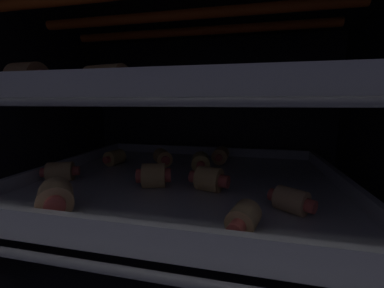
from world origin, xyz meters
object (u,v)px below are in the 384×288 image
object	(u,v)px
oven_rack_lower	(187,189)
pig_in_blanket_lower_3	(291,200)
pig_in_blanket_lower_1	(201,162)
pig_in_blanket_lower_5	(55,198)
pig_in_blanket_upper_0	(204,85)
pig_in_blanket_lower_7	(60,172)
pig_in_blanket_upper_6	(146,81)
pig_in_blanket_lower_4	(154,175)
pig_in_blanket_lower_2	(209,179)
pig_in_blanket_lower_9	(221,155)
pig_in_blanket_upper_1	(258,86)
oven_rack_upper	(187,102)
pig_in_blanket_lower_0	(115,158)
pig_in_blanket_upper_3	(308,85)
pig_in_blanket_upper_7	(103,83)
heating_element	(186,15)
baking_tray_lower	(187,181)
pig_in_blanket_upper_4	(218,87)
pig_in_blanket_upper_5	(107,78)
pig_in_blanket_upper_8	(99,86)
baking_tray_upper	(187,96)
pig_in_blanket_upper_2	(28,78)
pig_in_blanket_lower_6	(163,158)
pig_in_blanket_lower_8	(244,218)

from	to	relation	value
oven_rack_lower	pig_in_blanket_lower_3	world-z (taller)	pig_in_blanket_lower_3
pig_in_blanket_lower_1	pig_in_blanket_lower_5	world-z (taller)	pig_in_blanket_lower_5
oven_rack_lower	pig_in_blanket_upper_0	bearing A→B (deg)	47.27
pig_in_blanket_lower_7	pig_in_blanket_upper_6	world-z (taller)	pig_in_blanket_upper_6
pig_in_blanket_lower_4	pig_in_blanket_lower_2	bearing A→B (deg)	2.70
pig_in_blanket_lower_9	pig_in_blanket_upper_1	distance (cm)	13.41
oven_rack_upper	pig_in_blanket_upper_6	world-z (taller)	pig_in_blanket_upper_6
pig_in_blanket_lower_0	pig_in_blanket_upper_3	size ratio (longest dim) A/B	0.98
pig_in_blanket_upper_7	heating_element	bearing A→B (deg)	3.91
baking_tray_lower	pig_in_blanket_lower_3	size ratio (longest dim) A/B	9.20
pig_in_blanket_lower_2	pig_in_blanket_upper_1	bearing A→B (deg)	65.11
pig_in_blanket_upper_4	pig_in_blanket_upper_7	xyz separation A→B (cm)	(-15.04, -10.41, 0.21)
pig_in_blanket_upper_1	heating_element	bearing A→B (deg)	-139.01
pig_in_blanket_lower_1	pig_in_blanket_upper_3	world-z (taller)	pig_in_blanket_upper_3
oven_rack_upper	pig_in_blanket_upper_4	distance (cm)	10.36
pig_in_blanket_upper_1	pig_in_blanket_upper_4	size ratio (longest dim) A/B	0.99
pig_in_blanket_lower_0	heating_element	bearing A→B (deg)	-18.95
pig_in_blanket_lower_3	pig_in_blanket_upper_5	distance (cm)	21.95
pig_in_blanket_lower_7	pig_in_blanket_lower_0	bearing A→B (deg)	74.41
pig_in_blanket_upper_7	pig_in_blanket_upper_8	bearing A→B (deg)	128.13
pig_in_blanket_lower_2	pig_in_blanket_upper_6	xyz separation A→B (cm)	(-7.01, -2.10, 11.60)
pig_in_blanket_upper_1	baking_tray_upper	bearing A→B (deg)	-139.01
pig_in_blanket_upper_0	pig_in_blanket_upper_2	world-z (taller)	pig_in_blanket_upper_2
pig_in_blanket_lower_5	pig_in_blanket_upper_1	xyz separation A→B (cm)	(19.45, 21.80, 11.64)
pig_in_blanket_lower_0	pig_in_blanket_upper_3	xyz separation A→B (cm)	(30.69, 1.60, 11.92)
pig_in_blanket_lower_9	pig_in_blanket_upper_5	distance (cm)	25.39
pig_in_blanket_lower_6	pig_in_blanket_upper_1	xyz separation A→B (cm)	(15.50, 1.79, 11.93)
pig_in_blanket_lower_4	pig_in_blanket_upper_3	size ratio (longest dim) A/B	0.97
pig_in_blanket_lower_6	pig_in_blanket_upper_3	bearing A→B (deg)	-0.20
baking_tray_lower	pig_in_blanket_upper_6	bearing A→B (deg)	-117.36
pig_in_blanket_upper_1	pig_in_blanket_upper_7	world-z (taller)	pig_in_blanket_upper_7
pig_in_blanket_lower_3	pig_in_blanket_upper_5	world-z (taller)	pig_in_blanket_upper_5
pig_in_blanket_lower_8	pig_in_blanket_upper_8	size ratio (longest dim) A/B	1.19
pig_in_blanket_lower_1	oven_rack_upper	world-z (taller)	oven_rack_upper
pig_in_blanket_upper_3	pig_in_blanket_upper_8	xyz separation A→B (cm)	(-31.85, -3.05, 0.11)
pig_in_blanket_lower_1	pig_in_blanket_upper_0	world-z (taller)	pig_in_blanket_upper_0
pig_in_blanket_lower_9	baking_tray_upper	size ratio (longest dim) A/B	0.12
heating_element	pig_in_blanket_upper_5	bearing A→B (deg)	-119.43
pig_in_blanket_upper_6	pig_in_blanket_upper_7	distance (cm)	10.28
oven_rack_lower	pig_in_blanket_upper_6	bearing A→B (deg)	-117.36
oven_rack_lower	pig_in_blanket_upper_8	size ratio (longest dim) A/B	11.00
oven_rack_upper	pig_in_blanket_lower_6	bearing A→B (deg)	132.22
pig_in_blanket_lower_2	pig_in_blanket_lower_8	distance (cm)	9.89
oven_rack_upper	pig_in_blanket_upper_6	size ratio (longest dim) A/B	8.74
oven_rack_lower	pig_in_blanket_lower_2	world-z (taller)	pig_in_blanket_lower_2
pig_in_blanket_upper_0	pig_in_blanket_upper_3	world-z (taller)	pig_in_blanket_upper_3
pig_in_blanket_lower_5	pig_in_blanket_upper_0	xyz separation A→B (cm)	(11.91, 15.68, 11.54)
pig_in_blanket_lower_7	pig_in_blanket_upper_3	size ratio (longest dim) A/B	1.03
oven_rack_lower	pig_in_blanket_upper_1	xyz separation A→B (cm)	(9.57, 8.32, 14.82)
heating_element	pig_in_blanket_lower_8	xyz separation A→B (cm)	(8.10, -12.99, -20.64)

